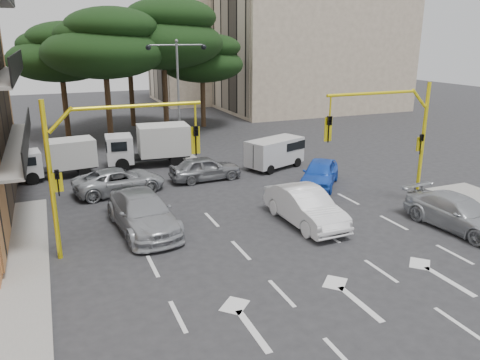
% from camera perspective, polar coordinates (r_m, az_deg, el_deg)
% --- Properties ---
extents(ground, '(120.00, 120.00, 0.00)m').
position_cam_1_polar(ground, '(19.41, 5.60, -7.55)').
color(ground, '#28282B').
rests_on(ground, ground).
extents(median_strip, '(1.40, 6.00, 0.15)m').
position_cam_1_polar(median_strip, '(33.59, -7.25, 3.15)').
color(median_strip, gray).
rests_on(median_strip, ground).
extents(apartment_beige_near, '(20.20, 12.15, 18.70)m').
position_cam_1_polar(apartment_beige_near, '(55.37, 8.86, 18.18)').
color(apartment_beige_near, tan).
rests_on(apartment_beige_near, ground).
extents(apartment_beige_far, '(16.20, 12.15, 16.70)m').
position_cam_1_polar(apartment_beige_far, '(63.25, -2.80, 17.27)').
color(apartment_beige_far, tan).
rests_on(apartment_beige_far, ground).
extents(pine_left_near, '(9.15, 9.15, 10.23)m').
position_cam_1_polar(pine_left_near, '(37.75, -16.22, 15.71)').
color(pine_left_near, '#382616').
rests_on(pine_left_near, ground).
extents(pine_center, '(9.98, 9.98, 11.16)m').
position_cam_1_polar(pine_center, '(40.60, -9.33, 17.16)').
color(pine_center, '#382616').
rests_on(pine_center, ground).
extents(pine_left_far, '(8.32, 8.32, 9.30)m').
position_cam_1_polar(pine_left_far, '(41.52, -21.05, 14.37)').
color(pine_left_far, '#382616').
rests_on(pine_left_far, ground).
extents(pine_right, '(7.49, 7.49, 8.37)m').
position_cam_1_polar(pine_right, '(43.65, -4.55, 14.57)').
color(pine_right, '#382616').
rests_on(pine_right, ground).
extents(pine_back, '(9.15, 9.15, 10.23)m').
position_cam_1_polar(pine_back, '(45.10, -13.40, 16.02)').
color(pine_back, '#382616').
rests_on(pine_back, ground).
extents(signal_mast_right, '(5.79, 0.37, 6.00)m').
position_cam_1_polar(signal_mast_right, '(23.59, 18.41, 5.99)').
color(signal_mast_right, yellow).
rests_on(signal_mast_right, ground).
extents(signal_mast_left, '(5.79, 0.37, 6.00)m').
position_cam_1_polar(signal_mast_left, '(18.07, -16.65, 2.99)').
color(signal_mast_left, yellow).
rests_on(signal_mast_left, ground).
extents(street_lamp_center, '(4.16, 0.36, 7.77)m').
position_cam_1_polar(street_lamp_center, '(32.73, -7.60, 12.29)').
color(street_lamp_center, slate).
rests_on(street_lamp_center, median_strip).
extents(car_white_hatch, '(1.85, 4.96, 1.62)m').
position_cam_1_polar(car_white_hatch, '(21.10, 7.94, -3.20)').
color(car_white_hatch, white).
rests_on(car_white_hatch, ground).
extents(car_blue_compact, '(4.15, 4.45, 1.48)m').
position_cam_1_polar(car_blue_compact, '(26.59, 9.70, 0.83)').
color(car_blue_compact, blue).
rests_on(car_blue_compact, ground).
extents(car_silver_wagon, '(2.70, 5.70, 1.61)m').
position_cam_1_polar(car_silver_wagon, '(20.66, -11.78, -3.87)').
color(car_silver_wagon, '#A5A8AD').
rests_on(car_silver_wagon, ground).
extents(car_silver_cross_a, '(5.08, 2.88, 1.34)m').
position_cam_1_polar(car_silver_cross_a, '(25.89, -14.48, -0.09)').
color(car_silver_cross_a, '#B0B3B8').
rests_on(car_silver_cross_a, ground).
extents(car_silver_cross_b, '(4.23, 1.83, 1.42)m').
position_cam_1_polar(car_silver_cross_b, '(27.40, -4.25, 1.45)').
color(car_silver_cross_b, gray).
rests_on(car_silver_cross_b, ground).
extents(car_silver_parked, '(2.52, 5.16, 1.45)m').
position_cam_1_polar(car_silver_parked, '(22.48, 25.07, -3.66)').
color(car_silver_parked, '#ADB0B5').
rests_on(car_silver_parked, ground).
extents(van_white, '(4.22, 3.00, 1.92)m').
position_cam_1_polar(van_white, '(29.90, 4.24, 3.27)').
color(van_white, silver).
rests_on(van_white, ground).
extents(box_truck_a, '(4.71, 2.41, 2.22)m').
position_cam_1_polar(box_truck_a, '(29.80, -21.40, 2.38)').
color(box_truck_a, silver).
rests_on(box_truck_a, ground).
extents(box_truck_b, '(5.51, 2.67, 2.63)m').
position_cam_1_polar(box_truck_b, '(30.93, -11.06, 4.13)').
color(box_truck_b, silver).
rests_on(box_truck_b, ground).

